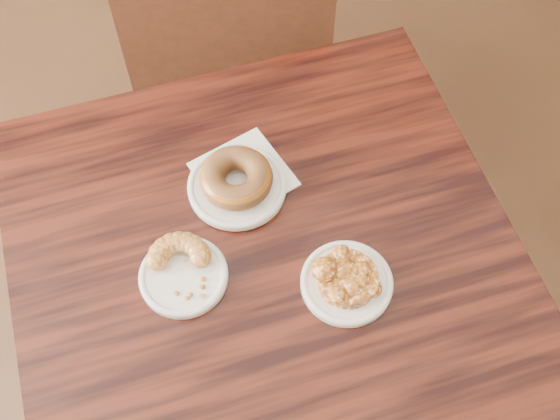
{
  "coord_description": "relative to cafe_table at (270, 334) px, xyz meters",
  "views": [
    {
      "loc": [
        -0.1,
        -0.52,
        1.82
      ],
      "look_at": [
        -0.06,
        0.08,
        0.8
      ],
      "focal_mm": 45.0,
      "sensor_mm": 36.0,
      "label": 1
    }
  ],
  "objects": [
    {
      "name": "cafe_table",
      "position": [
        0.0,
        0.0,
        0.0
      ],
      "size": [
        1.03,
        1.03,
        0.75
      ],
      "primitive_type": "cube",
      "rotation": [
        0.0,
        0.0,
        0.23
      ],
      "color": "black",
      "rests_on": "floor"
    },
    {
      "name": "chair_far",
      "position": [
        -0.04,
        0.8,
        0.08
      ],
      "size": [
        0.53,
        0.53,
        0.9
      ],
      "primitive_type": null,
      "rotation": [
        0.0,
        0.0,
        3.1
      ],
      "color": "black",
      "rests_on": "floor"
    },
    {
      "name": "plate_fritter",
      "position": [
        0.13,
        -0.06,
        0.38
      ],
      "size": [
        0.15,
        0.15,
        0.01
      ],
      "primitive_type": "cylinder",
      "color": "white",
      "rests_on": "cafe_table"
    },
    {
      "name": "plate_donut",
      "position": [
        -0.04,
        0.14,
        0.38
      ],
      "size": [
        0.18,
        0.18,
        0.01
      ],
      "primitive_type": "cylinder",
      "color": "white",
      "rests_on": "napkin"
    },
    {
      "name": "glazed_donut",
      "position": [
        -0.04,
        0.14,
        0.41
      ],
      "size": [
        0.13,
        0.13,
        0.05
      ],
      "primitive_type": "torus",
      "color": "#955015",
      "rests_on": "plate_donut"
    },
    {
      "name": "cruller_fragment",
      "position": [
        -0.14,
        -0.03,
        0.4
      ],
      "size": [
        0.12,
        0.12,
        0.03
      ],
      "primitive_type": null,
      "color": "brown",
      "rests_on": "plate_cruller"
    },
    {
      "name": "apple_fritter",
      "position": [
        0.13,
        -0.06,
        0.4
      ],
      "size": [
        0.14,
        0.14,
        0.03
      ],
      "primitive_type": null,
      "color": "#451A07",
      "rests_on": "plate_fritter"
    },
    {
      "name": "napkin",
      "position": [
        -0.03,
        0.17,
        0.38
      ],
      "size": [
        0.21,
        0.21,
        0.0
      ],
      "primitive_type": "cube",
      "rotation": [
        0.0,
        0.0,
        0.5
      ],
      "color": "white",
      "rests_on": "cafe_table"
    },
    {
      "name": "floor",
      "position": [
        0.08,
        -0.02,
        -0.38
      ],
      "size": [
        5.0,
        5.0,
        0.0
      ],
      "primitive_type": "plane",
      "color": "black",
      "rests_on": "ground"
    },
    {
      "name": "plate_cruller",
      "position": [
        -0.14,
        -0.03,
        0.38
      ],
      "size": [
        0.15,
        0.15,
        0.01
      ],
      "primitive_type": "cylinder",
      "color": "white",
      "rests_on": "cafe_table"
    }
  ]
}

